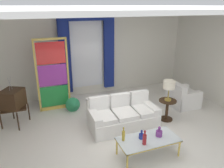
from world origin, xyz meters
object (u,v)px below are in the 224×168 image
Objects in this scene: bottle_crystal_tall at (123,135)px; vintage_tv at (13,100)px; bottle_blue_decanter at (144,139)px; bottle_amber_squat at (142,136)px; couch_white_long at (122,115)px; round_side_table at (167,108)px; armchair_white at (182,98)px; peacock_figurine at (73,106)px; table_lamp_brass at (169,85)px; stained_glass_divider at (53,77)px; bottle_ruby_flask at (159,133)px; coffee_table at (148,140)px.

vintage_tv is (-2.16, 2.30, 0.19)m from bottle_crystal_tall.
bottle_amber_squat is at bearing 77.13° from bottle_blue_decanter.
couch_white_long is 1.29m from bottle_amber_squat.
vintage_tv is at bearing 162.60° from round_side_table.
bottle_blue_decanter is 3.10m from armchair_white.
table_lamp_brass reaches higher than peacock_figurine.
armchair_white reaches higher than peacock_figurine.
bottle_amber_squat is 0.15× the size of vintage_tv.
stained_glass_divider reaches higher than peacock_figurine.
bottle_ruby_flask is at bearing -77.82° from couch_white_long.
bottle_amber_squat is 0.86× the size of bottle_ruby_flask.
table_lamp_brass is (2.83, -1.81, -0.03)m from stained_glass_divider.
couch_white_long is 1.35m from coffee_table.
bottle_amber_squat is (0.39, -0.07, -0.06)m from bottle_crystal_tall.
bottle_ruby_flask is (0.78, -0.13, -0.05)m from bottle_crystal_tall.
bottle_blue_decanter is 0.15× the size of stained_glass_divider.
bottle_blue_decanter is 2.04m from table_lamp_brass.
table_lamp_brass is at bearing 42.35° from bottle_blue_decanter.
table_lamp_brass reaches higher than coffee_table.
bottle_ruby_flask is at bearing -58.84° from stained_glass_divider.
armchair_white is (2.38, 1.71, -0.19)m from bottle_amber_squat.
round_side_table is (2.35, -1.38, 0.14)m from peacock_figurine.
bottle_amber_squat is at bearing -42.89° from vintage_tv.
armchair_white is 0.38× the size of stained_glass_divider.
bottle_crystal_tall is (-0.51, 0.14, 0.16)m from coffee_table.
vintage_tv reaches higher than bottle_crystal_tall.
couch_white_long is 8.95× the size of bottle_amber_squat.
bottle_amber_squat reaches higher than round_side_table.
bottle_crystal_tall reaches higher than coffee_table.
bottle_crystal_tall is 3.16m from vintage_tv.
bottle_blue_decanter is 3.60m from vintage_tv.
stained_glass_divider reaches higher than armchair_white.
round_side_table is at bearing 49.16° from bottle_ruby_flask.
vintage_tv reaches higher than armchair_white.
armchair_white is (2.25, 1.78, -0.09)m from coffee_table.
coffee_table is at bearing -42.30° from vintage_tv.
vintage_tv is (-2.50, 2.57, 0.19)m from bottle_blue_decanter.
couch_white_long reaches higher than coffee_table.
bottle_ruby_flask is 3.54m from stained_glass_divider.
bottle_blue_decanter is 0.24× the size of vintage_tv.
bottle_amber_squat is at bearing -69.45° from peacock_figurine.
round_side_table is (1.80, 1.05, -0.18)m from bottle_crystal_tall.
coffee_table is 0.56m from bottle_crystal_tall.
bottle_ruby_flask is 0.28× the size of armchair_white.
vintage_tv is at bearing 134.19° from bottle_blue_decanter.
armchair_white is at bearing 41.66° from bottle_ruby_flask.
bottle_blue_decanter is 1.62× the size of bottle_amber_squat.
coffee_table is (0.02, -1.35, 0.07)m from couch_white_long.
stained_glass_divider is (1.13, 0.57, 0.33)m from vintage_tv.
bottle_amber_squat is 1.81m from round_side_table.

